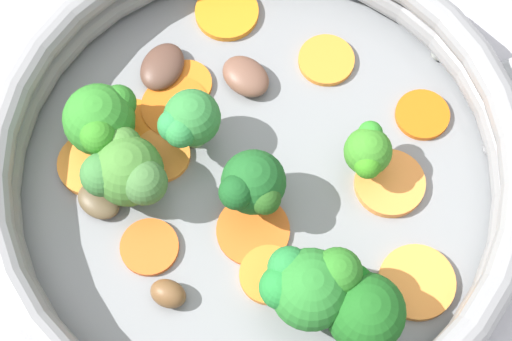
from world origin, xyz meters
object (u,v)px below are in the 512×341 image
(carrot_slice_6, at_px, (422,115))
(broccoli_floret_1, at_px, (361,307))
(carrot_slice_4, at_px, (162,155))
(carrot_slice_7, at_px, (227,12))
(carrot_slice_12, at_px, (186,84))
(carrot_slice_5, at_px, (150,247))
(broccoli_floret_3, at_px, (368,152))
(broccoli_floret_2, at_px, (309,285))
(carrot_slice_0, at_px, (92,164))
(carrot_slice_1, at_px, (253,230))
(mushroom_piece_3, at_px, (160,68))
(broccoli_floret_5, at_px, (253,185))
(carrot_slice_2, at_px, (175,107))
(broccoli_floret_0, at_px, (101,120))
(mushroom_piece_0, at_px, (99,201))
(carrot_slice_8, at_px, (269,275))
(broccoli_floret_6, at_px, (126,170))
(mushroom_piece_2, at_px, (168,294))
(carrot_slice_9, at_px, (130,128))
(carrot_slice_11, at_px, (417,282))
(mushroom_piece_1, at_px, (246,76))
(broccoli_floret_4, at_px, (188,121))
(carrot_slice_10, at_px, (326,60))
(carrot_slice_3, at_px, (390,183))
(skillet, at_px, (256,183))

(carrot_slice_6, bearing_deg, broccoli_floret_1, -58.87)
(carrot_slice_4, distance_m, carrot_slice_7, 0.11)
(carrot_slice_12, relative_size, broccoli_floret_1, 0.65)
(carrot_slice_5, bearing_deg, broccoli_floret_3, 73.00)
(carrot_slice_4, relative_size, carrot_slice_7, 0.85)
(broccoli_floret_2, bearing_deg, carrot_slice_0, -161.50)
(carrot_slice_1, relative_size, broccoli_floret_3, 1.08)
(broccoli_floret_1, xyz_separation_m, mushroom_piece_3, (-0.20, 0.01, -0.02))
(broccoli_floret_3, height_order, broccoli_floret_5, broccoli_floret_5)
(carrot_slice_0, xyz_separation_m, carrot_slice_2, (0.00, 0.06, -0.00))
(broccoli_floret_0, xyz_separation_m, broccoli_floret_1, (0.18, 0.05, 0.00))
(carrot_slice_0, relative_size, mushroom_piece_0, 1.47)
(carrot_slice_8, height_order, broccoli_floret_6, broccoli_floret_6)
(broccoli_floret_5, relative_size, broccoli_floret_6, 0.91)
(carrot_slice_7, height_order, mushroom_piece_2, mushroom_piece_2)
(carrot_slice_8, distance_m, carrot_slice_9, 0.13)
(carrot_slice_11, relative_size, mushroom_piece_1, 1.36)
(carrot_slice_0, xyz_separation_m, broccoli_floret_4, (0.03, 0.06, 0.03))
(broccoli_floret_1, bearing_deg, carrot_slice_10, 145.39)
(broccoli_floret_2, distance_m, broccoli_floret_5, 0.07)
(broccoli_floret_5, height_order, mushroom_piece_2, broccoli_floret_5)
(carrot_slice_12, bearing_deg, carrot_slice_10, 62.19)
(carrot_slice_8, distance_m, carrot_slice_12, 0.13)
(carrot_slice_2, distance_m, broccoli_floret_6, 0.06)
(carrot_slice_2, height_order, broccoli_floret_1, broccoli_floret_1)
(carrot_slice_1, bearing_deg, carrot_slice_12, 165.03)
(broccoli_floret_1, height_order, broccoli_floret_4, broccoli_floret_1)
(broccoli_floret_5, bearing_deg, mushroom_piece_1, 144.52)
(carrot_slice_5, xyz_separation_m, broccoli_floret_0, (-0.07, 0.02, 0.02))
(carrot_slice_2, xyz_separation_m, carrot_slice_4, (0.02, -0.03, -0.00))
(carrot_slice_3, bearing_deg, broccoli_floret_2, -74.76)
(skillet, xyz_separation_m, broccoli_floret_1, (0.10, -0.01, 0.03))
(carrot_slice_11, bearing_deg, carrot_slice_1, -147.16)
(carrot_slice_2, bearing_deg, carrot_slice_9, -101.16)
(carrot_slice_5, xyz_separation_m, broccoli_floret_2, (0.08, 0.05, 0.03))
(carrot_slice_0, distance_m, carrot_slice_12, 0.08)
(carrot_slice_11, bearing_deg, carrot_slice_9, -158.41)
(carrot_slice_0, xyz_separation_m, carrot_slice_1, (0.09, 0.05, -0.00))
(broccoli_floret_6, distance_m, mushroom_piece_1, 0.10)
(carrot_slice_0, distance_m, carrot_slice_9, 0.03)
(carrot_slice_4, xyz_separation_m, carrot_slice_7, (-0.05, 0.09, 0.00))
(carrot_slice_10, bearing_deg, skillet, -67.47)
(broccoli_floret_0, bearing_deg, carrot_slice_3, 41.17)
(carrot_slice_3, height_order, carrot_slice_6, carrot_slice_3)
(broccoli_floret_5, bearing_deg, carrot_slice_7, 148.80)
(carrot_slice_5, xyz_separation_m, carrot_slice_6, (0.04, 0.18, -0.00))
(carrot_slice_0, relative_size, carrot_slice_3, 0.96)
(carrot_slice_8, xyz_separation_m, broccoli_floret_3, (-0.02, 0.09, 0.02))
(carrot_slice_3, relative_size, carrot_slice_7, 1.02)
(carrot_slice_7, relative_size, broccoli_floret_0, 0.88)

